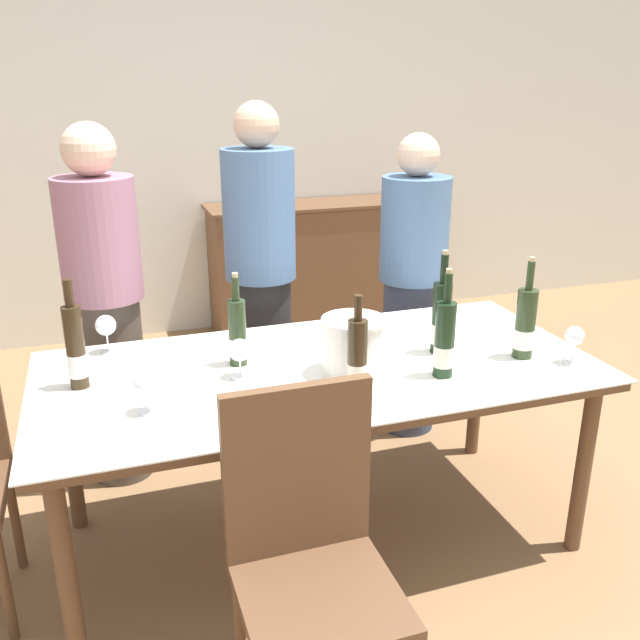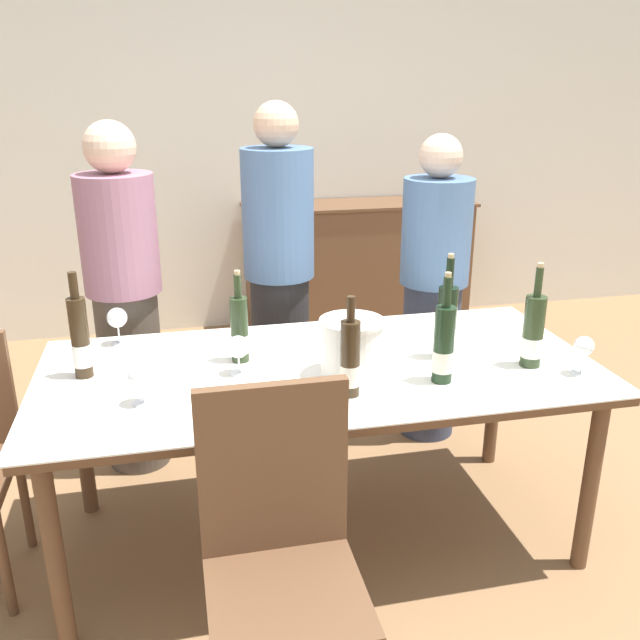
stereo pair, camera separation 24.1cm
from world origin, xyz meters
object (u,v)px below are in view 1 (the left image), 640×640
Objects in this scene: sideboard_cabinet at (322,266)px; wine_glass_3 at (240,352)px; person_guest_right at (412,290)px; chair_near_front at (309,543)px; wine_bottle_1 at (525,325)px; wine_glass_1 at (146,385)px; wine_bottle_4 at (441,319)px; wine_glass_0 at (106,326)px; wine_bottle_3 at (237,333)px; wine_glass_2 at (575,338)px; wine_bottle_2 at (444,341)px; wine_bottle_5 at (76,349)px; ice_bucket at (353,345)px; person_host at (107,311)px; person_guest_left at (261,283)px; dining_table at (320,382)px; wine_bottle_0 at (357,359)px.

sideboard_cabinet reaches higher than wine_glass_3.
sideboard_cabinet is 1.07× the size of person_guest_right.
wine_glass_3 is at bearing 92.39° from chair_near_front.
wine_bottle_1 is 1.38m from wine_glass_1.
person_guest_right is (-0.03, 0.89, -0.12)m from wine_bottle_1.
wine_glass_0 is (-1.21, 0.40, -0.03)m from wine_bottle_4.
wine_bottle_4 is 2.81× the size of wine_glass_3.
wine_bottle_3 is at bearing -115.92° from sideboard_cabinet.
person_guest_right reaches higher than wine_glass_2.
wine_bottle_2 is at bearing -109.77° from person_guest_right.
wine_glass_2 is (0.10, -2.58, 0.38)m from sideboard_cabinet.
wine_glass_2 is (1.17, -0.38, -0.02)m from wine_bottle_3.
wine_bottle_5 reaches higher than wine_bottle_3.
ice_bucket is 1.65× the size of wine_glass_1.
wine_bottle_3 is 0.87× the size of wine_bottle_4.
wine_bottle_2 is at bearing -28.45° from wine_glass_0.
wine_glass_2 is at bearing -32.16° from person_host.
chair_near_front is at bearing -72.60° from person_host.
wine_bottle_1 is 0.40× the size of chair_near_front.
wine_bottle_5 is 1.10m from person_guest_left.
wine_glass_0 is at bearing 151.55° from wine_bottle_2.
chair_near_front reaches higher than ice_bucket.
sideboard_cabinet is 3.19m from chair_near_front.
wine_glass_3 is (-0.30, -0.00, 0.16)m from dining_table.
sideboard_cabinet is 0.98× the size of person_guest_left.
dining_table is at bearing 100.29° from wine_bottle_0.
wine_bottle_0 is 0.86× the size of wine_bottle_4.
ice_bucket reaches higher than sideboard_cabinet.
chair_near_front is (-0.65, -0.48, -0.33)m from wine_bottle_2.
person_guest_right reaches higher than ice_bucket.
wine_glass_1 is 0.09× the size of person_host.
person_host is at bearing 80.17° from wine_bottle_5.
wine_bottle_0 is 2.41× the size of wine_glass_3.
dining_table is 0.84m from person_guest_left.
person_host is (-1.10, 0.96, -0.08)m from wine_bottle_2.
wine_bottle_0 is at bearing -39.55° from wine_glass_0.
wine_glass_1 is 0.92m from person_host.
ice_bucket is 0.60× the size of wine_bottle_5.
person_host is at bearing 125.07° from wine_bottle_3.
wine_bottle_4 is 1.32m from wine_bottle_5.
ice_bucket is at bearing -29.98° from wine_bottle_3.
wine_glass_0 is at bearing -91.52° from person_host.
wine_bottle_3 reaches higher than chair_near_front.
wine_bottle_0 is at bearing -52.50° from person_host.
wine_glass_0 is at bearing 113.02° from chair_near_front.
ice_bucket is 0.59× the size of wine_bottle_1.
wine_bottle_1 is 0.24× the size of person_guest_left.
person_guest_right is at bearing 71.72° from wine_bottle_4.
wine_bottle_4 is at bearing -97.59° from sideboard_cabinet.
wine_bottle_3 is 0.76m from person_guest_left.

